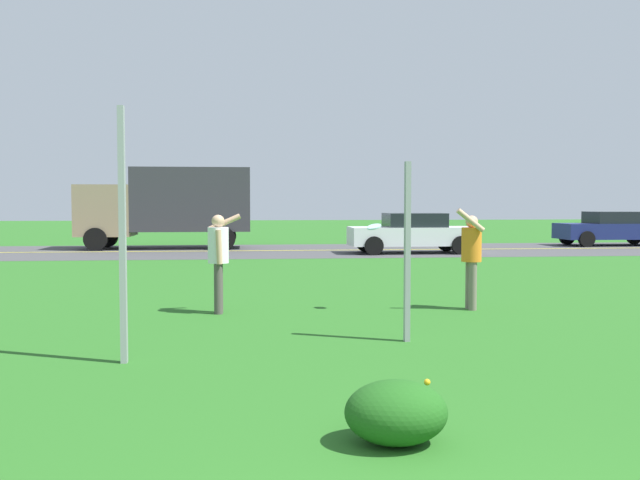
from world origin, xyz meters
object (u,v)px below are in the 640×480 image
at_px(sign_post_by_roadside, 407,252).
at_px(frisbee_pale_blue, 374,227).
at_px(box_truck_tan, 169,203).
at_px(sign_post_near_path, 123,235).
at_px(person_catcher_orange_shirt, 471,253).
at_px(car_white_center_left, 412,233).
at_px(person_thrower_white_shirt, 219,254).
at_px(car_navy_leftmost, 612,228).

bearing_deg(sign_post_by_roadside, frisbee_pale_blue, 89.02).
bearing_deg(box_truck_tan, sign_post_near_path, -85.39).
xyz_separation_m(person_catcher_orange_shirt, car_white_center_left, (2.19, 13.34, -0.22)).
distance_m(sign_post_by_roadside, person_thrower_white_shirt, 3.66).
distance_m(sign_post_near_path, person_thrower_white_shirt, 3.67).
bearing_deg(car_navy_leftmost, box_truck_tan, -180.00).
distance_m(sign_post_near_path, car_white_center_left, 18.38).
bearing_deg(sign_post_by_roadside, car_white_center_left, 76.22).
bearing_deg(car_navy_leftmost, person_catcher_orange_shirt, -124.83).
relative_size(person_catcher_orange_shirt, box_truck_tan, 0.26).
xyz_separation_m(car_navy_leftmost, box_truck_tan, (-18.58, -0.00, 1.06)).
relative_size(car_navy_leftmost, car_white_center_left, 1.00).
bearing_deg(car_white_center_left, person_thrower_white_shirt, -115.86).
distance_m(sign_post_by_roadside, car_white_center_left, 16.41).
bearing_deg(box_truck_tan, car_navy_leftmost, 0.00).
height_order(sign_post_by_roadside, person_catcher_orange_shirt, sign_post_by_roadside).
bearing_deg(car_white_center_left, person_catcher_orange_shirt, -99.33).
height_order(person_thrower_white_shirt, person_catcher_orange_shirt, person_catcher_orange_shirt).
bearing_deg(person_thrower_white_shirt, sign_post_by_roadside, -45.97).
bearing_deg(sign_post_by_roadside, person_thrower_white_shirt, 134.03).
bearing_deg(sign_post_near_path, sign_post_by_roadside, 14.23).
xyz_separation_m(sign_post_near_path, frisbee_pale_blue, (3.52, 3.52, -0.03)).
bearing_deg(car_navy_leftmost, car_white_center_left, -159.64).
height_order(car_navy_leftmost, car_white_center_left, same).
distance_m(person_catcher_orange_shirt, car_navy_leftmost, 20.57).
relative_size(person_thrower_white_shirt, frisbee_pale_blue, 6.43).
relative_size(sign_post_near_path, frisbee_pale_blue, 11.36).
distance_m(sign_post_near_path, sign_post_by_roadside, 3.60).
xyz_separation_m(car_white_center_left, box_truck_tan, (-9.03, 3.55, 1.06)).
bearing_deg(frisbee_pale_blue, car_navy_leftmost, 51.47).
height_order(person_thrower_white_shirt, frisbee_pale_blue, person_thrower_white_shirt).
distance_m(frisbee_pale_blue, car_white_center_left, 13.87).
distance_m(person_catcher_orange_shirt, frisbee_pale_blue, 1.73).
xyz_separation_m(person_thrower_white_shirt, person_catcher_orange_shirt, (4.26, -0.03, -0.01)).
bearing_deg(person_catcher_orange_shirt, frisbee_pale_blue, 178.77).
bearing_deg(person_catcher_orange_shirt, sign_post_near_path, -146.18).
bearing_deg(frisbee_pale_blue, person_thrower_white_shirt, -179.93).
distance_m(sign_post_near_path, car_navy_leftmost, 26.50).
bearing_deg(frisbee_pale_blue, sign_post_near_path, -135.06).
bearing_deg(person_catcher_orange_shirt, person_thrower_white_shirt, 179.56).
bearing_deg(person_thrower_white_shirt, frisbee_pale_blue, 0.07).
bearing_deg(car_white_center_left, car_navy_leftmost, 20.36).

